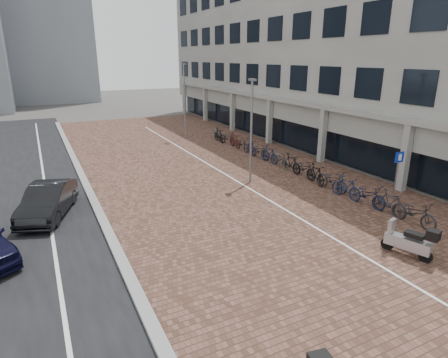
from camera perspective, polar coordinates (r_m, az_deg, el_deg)
ground at (r=12.37m, az=12.85°, el=-13.52°), size 140.00×140.00×0.00m
plaza_brick at (r=22.82m, az=-2.22°, el=1.76°), size 14.50×42.00×0.04m
street_asphalt at (r=21.08m, az=-30.63°, el=-2.21°), size 8.00×50.00×0.03m
curb at (r=21.04m, az=-20.12°, el=-0.59°), size 0.35×42.00×0.14m
lane_line at (r=20.98m, az=-25.24°, el=-1.43°), size 0.12×44.00×0.00m
parking_line at (r=22.89m, az=-1.76°, el=1.89°), size 0.10×30.00×0.00m
office_building at (r=31.26m, az=14.21°, el=21.26°), size 8.40×40.00×15.00m
car_dark at (r=17.33m, az=-24.93°, el=-2.96°), size 2.74×4.35×1.35m
scooter_front at (r=14.05m, az=25.95°, el=-8.27°), size 1.06×1.80×1.18m
parking_sign at (r=18.82m, az=24.62°, el=1.44°), size 0.48×0.09×2.32m
lamp_near at (r=19.40m, az=4.10°, el=6.84°), size 0.12×0.12×5.28m
lamp_far at (r=30.71m, az=-5.93°, el=11.38°), size 0.12×0.12×5.80m
bike_row at (r=22.99m, az=8.35°, el=3.03°), size 1.18×20.43×1.05m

